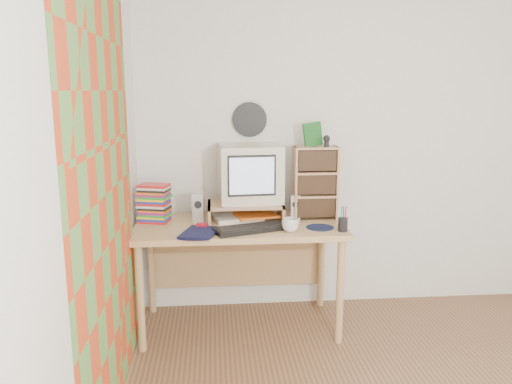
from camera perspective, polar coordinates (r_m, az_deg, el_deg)
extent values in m
plane|color=white|center=(3.85, 13.23, 5.47)|extent=(3.50, 0.00, 3.50)
plane|color=white|center=(2.01, -20.81, -0.41)|extent=(0.00, 3.50, 3.50)
plane|color=#C53D1B|center=(2.48, -16.80, -0.35)|extent=(0.00, 2.20, 2.20)
cylinder|color=black|center=(3.64, -0.74, 8.28)|extent=(0.25, 0.02, 0.25)
cube|color=tan|center=(3.40, -1.96, -3.94)|extent=(1.40, 0.70, 0.04)
cube|color=tan|center=(3.82, -2.18, -7.75)|extent=(1.33, 0.02, 0.41)
cylinder|color=tan|center=(3.28, -13.10, -11.79)|extent=(0.05, 0.05, 0.71)
cylinder|color=tan|center=(3.35, 9.58, -11.17)|extent=(0.05, 0.05, 0.71)
cylinder|color=tan|center=(3.82, -11.89, -8.34)|extent=(0.05, 0.05, 0.71)
cylinder|color=tan|center=(3.87, 7.44, -7.89)|extent=(0.05, 0.05, 0.71)
cube|color=tan|center=(3.47, -5.35, -2.29)|extent=(0.02, 0.30, 0.12)
cube|color=tan|center=(3.51, 2.85, -2.13)|extent=(0.02, 0.30, 0.12)
cube|color=tan|center=(3.47, -1.23, -1.41)|extent=(0.52, 0.30, 0.02)
cube|color=beige|center=(3.48, -0.68, 2.12)|extent=(0.45, 0.45, 0.40)
cube|color=#B5B5BA|center=(3.43, -6.61, -1.79)|extent=(0.08, 0.08, 0.20)
cube|color=#B5B5BA|center=(3.49, 4.44, -1.72)|extent=(0.07, 0.07, 0.18)
cube|color=black|center=(3.21, -0.58, -4.21)|extent=(0.50, 0.31, 0.03)
cube|color=tan|center=(3.51, 6.74, 1.07)|extent=(0.31, 0.16, 0.51)
imported|color=silver|center=(3.20, 3.94, -3.79)|extent=(0.13, 0.13, 0.09)
imported|color=#0E1134|center=(3.18, -8.20, -4.32)|extent=(0.29, 0.25, 0.05)
cylinder|color=black|center=(3.32, 7.32, -4.04)|extent=(0.22, 0.22, 0.00)
cube|color=#AD122A|center=(3.28, -6.20, -3.92)|extent=(0.08, 0.07, 0.04)
cube|color=#195A22|center=(3.48, 6.49, 6.56)|extent=(0.13, 0.05, 0.16)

